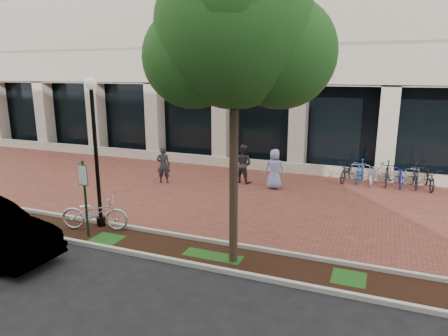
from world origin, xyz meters
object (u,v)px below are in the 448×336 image
at_px(parking_sign, 84,189).
at_px(lamppost, 95,145).
at_px(pedestrian_mid, 243,164).
at_px(bike_rack_cluster, 387,174).
at_px(pedestrian_left, 163,165).
at_px(locked_bicycle, 95,213).
at_px(street_tree, 237,39).
at_px(pedestrian_right, 275,169).

xyz_separation_m(parking_sign, lamppost, (-0.20, 0.86, 1.12)).
bearing_deg(pedestrian_mid, bike_rack_cluster, -150.41).
relative_size(pedestrian_mid, bike_rack_cluster, 0.41).
height_order(parking_sign, pedestrian_mid, parking_sign).
distance_m(pedestrian_left, pedestrian_mid, 3.49).
height_order(parking_sign, pedestrian_left, parking_sign).
bearing_deg(pedestrian_mid, pedestrian_left, 33.90).
bearing_deg(parking_sign, bike_rack_cluster, 50.65).
relative_size(parking_sign, locked_bicycle, 1.11).
height_order(lamppost, street_tree, street_tree).
bearing_deg(pedestrian_mid, street_tree, 119.13).
distance_m(street_tree, locked_bicycle, 6.89).
distance_m(parking_sign, locked_bicycle, 1.09).
relative_size(lamppost, pedestrian_right, 2.74).
bearing_deg(locked_bicycle, pedestrian_right, -49.82).
height_order(pedestrian_mid, pedestrian_right, pedestrian_mid).
bearing_deg(pedestrian_left, lamppost, 76.47).
height_order(locked_bicycle, pedestrian_right, pedestrian_right).
bearing_deg(street_tree, pedestrian_left, 133.39).
bearing_deg(pedestrian_mid, parking_sign, 84.01).
relative_size(pedestrian_left, pedestrian_right, 0.96).
height_order(locked_bicycle, bike_rack_cluster, locked_bicycle).
distance_m(street_tree, pedestrian_right, 8.30).
bearing_deg(lamppost, pedestrian_left, 97.97).
bearing_deg(street_tree, parking_sign, -177.89).
xyz_separation_m(parking_sign, street_tree, (4.62, 0.17, 4.02)).
relative_size(street_tree, pedestrian_mid, 4.43).
distance_m(lamppost, pedestrian_right, 7.55).
relative_size(street_tree, locked_bicycle, 3.63).
relative_size(pedestrian_left, bike_rack_cluster, 0.39).
relative_size(parking_sign, pedestrian_mid, 1.36).
bearing_deg(lamppost, pedestrian_right, 56.72).
height_order(parking_sign, lamppost, lamppost).
bearing_deg(parking_sign, street_tree, 4.11).
xyz_separation_m(parking_sign, locked_bicycle, (-0.16, 0.54, -0.94)).
bearing_deg(lamppost, street_tree, -8.09).
height_order(lamppost, pedestrian_mid, lamppost).
relative_size(pedestrian_mid, pedestrian_right, 1.01).
distance_m(parking_sign, pedestrian_left, 6.15).
xyz_separation_m(parking_sign, pedestrian_right, (3.83, 6.99, -0.64)).
distance_m(pedestrian_mid, bike_rack_cluster, 6.25).
relative_size(lamppost, locked_bicycle, 2.22).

